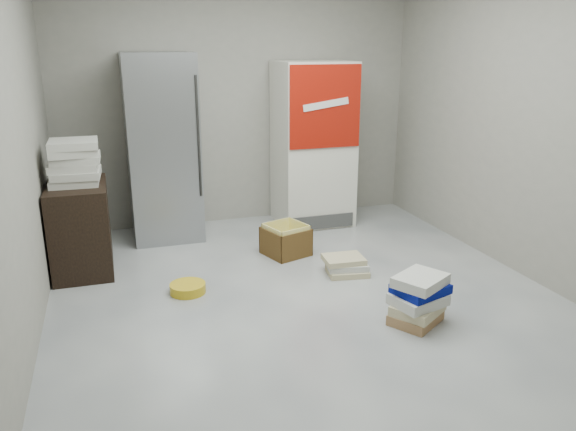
% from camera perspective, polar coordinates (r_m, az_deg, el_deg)
% --- Properties ---
extents(ground, '(5.00, 5.00, 0.00)m').
position_cam_1_polar(ground, '(4.44, 2.82, -9.44)').
color(ground, beige).
rests_on(ground, ground).
extents(room_shell, '(4.04, 5.04, 2.82)m').
position_cam_1_polar(room_shell, '(3.97, 3.21, 14.43)').
color(room_shell, gray).
rests_on(room_shell, ground).
extents(steel_fridge, '(0.70, 0.72, 1.90)m').
position_cam_1_polar(steel_fridge, '(5.95, -12.63, 6.71)').
color(steel_fridge, '#A7A9AF').
rests_on(steel_fridge, ground).
extents(coke_cooler, '(0.80, 0.73, 1.80)m').
position_cam_1_polar(coke_cooler, '(6.32, 2.56, 7.27)').
color(coke_cooler, silver).
rests_on(coke_cooler, ground).
extents(wood_shelf, '(0.50, 0.80, 0.80)m').
position_cam_1_polar(wood_shelf, '(5.36, -20.32, -1.17)').
color(wood_shelf, black).
rests_on(wood_shelf, ground).
extents(supply_box_stack, '(0.44, 0.43, 0.39)m').
position_cam_1_polar(supply_box_stack, '(5.22, -20.88, 5.08)').
color(supply_box_stack, beige).
rests_on(supply_box_stack, wood_shelf).
extents(phonebook_stack_main, '(0.48, 0.45, 0.37)m').
position_cam_1_polar(phonebook_stack_main, '(4.26, 13.11, -8.28)').
color(phonebook_stack_main, '#956D46').
rests_on(phonebook_stack_main, ground).
extents(phonebook_stack_side, '(0.41, 0.35, 0.16)m').
position_cam_1_polar(phonebook_stack_side, '(5.06, 5.91, -5.05)').
color(phonebook_stack_side, '#C1B387').
rests_on(phonebook_stack_side, ground).
extents(cardboard_box, '(0.48, 0.48, 0.31)m').
position_cam_1_polar(cardboard_box, '(5.47, -0.22, -2.72)').
color(cardboard_box, yellow).
rests_on(cardboard_box, ground).
extents(bucket_lid, '(0.36, 0.36, 0.08)m').
position_cam_1_polar(bucket_lid, '(4.76, -10.15, -7.27)').
color(bucket_lid, gold).
rests_on(bucket_lid, ground).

